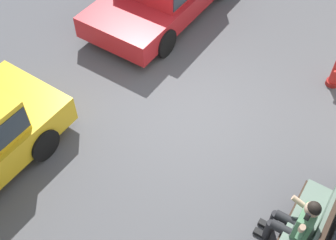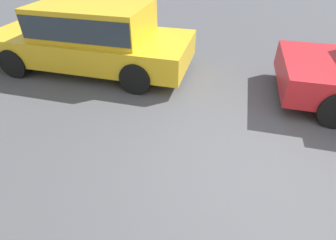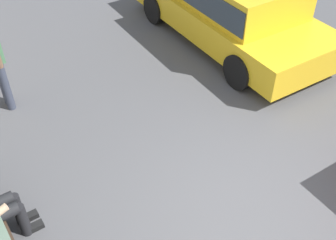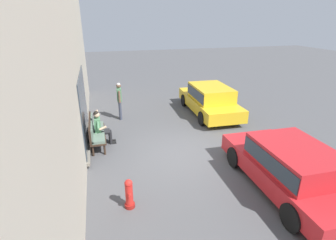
# 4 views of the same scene
# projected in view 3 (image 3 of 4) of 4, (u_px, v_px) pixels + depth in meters

# --- Properties ---
(ground_plane) EXTENTS (60.00, 60.00, 0.00)m
(ground_plane) POSITION_uv_depth(u_px,v_px,m) (253.00, 220.00, 5.17)
(ground_plane) COLOR #4C4C4F
(parked_car_mid) EXTENTS (4.51, 2.00, 1.42)m
(parked_car_mid) POSITION_uv_depth(u_px,v_px,m) (233.00, 5.00, 7.94)
(parked_car_mid) COLOR gold
(parked_car_mid) RESTS_ON ground_plane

